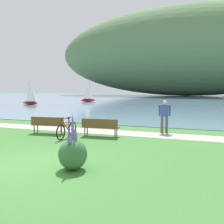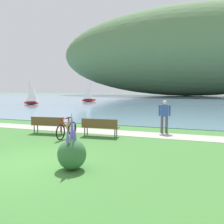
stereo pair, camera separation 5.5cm
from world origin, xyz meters
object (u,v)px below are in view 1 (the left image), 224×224
Objects in this scene: sailboat_nearest_to_shore at (31,93)px; sailboat_toward_hillside at (87,92)px; person_at_shoreline at (165,114)px; park_bench_near_camera at (48,124)px; park_bench_further_along at (100,126)px; bicycle_leaning_near_bench at (67,130)px.

sailboat_toward_hillside reaches higher than sailboat_nearest_to_shore.
sailboat_nearest_to_shore is at bearing -113.01° from sailboat_toward_hillside.
person_at_shoreline is 30.20m from sailboat_toward_hillside.
park_bench_near_camera is 6.02m from person_at_shoreline.
person_at_shoreline is 0.51× the size of sailboat_toward_hillside.
sailboat_nearest_to_shore reaches higher than park_bench_near_camera.
park_bench_further_along is 1.03× the size of bicycle_leaning_near_bench.
park_bench_near_camera is 0.55× the size of sailboat_toward_hillside.
bicycle_leaning_near_bench is at bearing -144.74° from person_at_shoreline.
sailboat_toward_hillside is at bearing 111.76° from park_bench_near_camera.
bicycle_leaning_near_bench is at bearing -24.38° from park_bench_near_camera.
sailboat_toward_hillside is at bearing 116.78° from park_bench_further_along.
sailboat_nearest_to_shore is (-16.48, 18.64, 1.19)m from bicycle_leaning_near_bench.
sailboat_nearest_to_shore reaches higher than park_bench_further_along.
sailboat_toward_hillside reaches higher than person_at_shoreline.
park_bench_near_camera is 1.08× the size of person_at_shoreline.
person_at_shoreline reaches higher than bicycle_leaning_near_bench.
bicycle_leaning_near_bench is at bearing -66.17° from sailboat_toward_hillside.
person_at_shoreline is at bearing -56.78° from sailboat_toward_hillside.
sailboat_nearest_to_shore is 10.34m from sailboat_toward_hillside.
park_bench_near_camera is 0.56× the size of sailboat_nearest_to_shore.
sailboat_nearest_to_shore is at bearing 131.48° from bicycle_leaning_near_bench.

